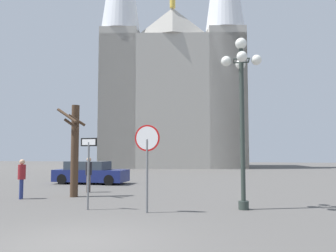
% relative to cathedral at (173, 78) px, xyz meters
% --- Properties ---
extents(ground_plane, '(120.00, 120.00, 0.00)m').
position_rel_cathedral_xyz_m(ground_plane, '(3.33, -36.55, -11.82)').
color(ground_plane, '#514F4C').
extents(cathedral, '(19.24, 13.49, 36.81)m').
position_rel_cathedral_xyz_m(cathedral, '(0.00, 0.00, 0.00)').
color(cathedral, '#ADA89E').
rests_on(cathedral, ground).
extents(stop_sign, '(0.89, 0.17, 2.93)m').
position_rel_cathedral_xyz_m(stop_sign, '(4.05, -32.67, -9.73)').
color(stop_sign, slate).
rests_on(stop_sign, ground).
extents(one_way_arrow_sign, '(0.67, 0.20, 2.51)m').
position_rel_cathedral_xyz_m(one_way_arrow_sign, '(1.88, -32.45, -10.20)').
color(one_way_arrow_sign, slate).
rests_on(one_way_arrow_sign, ground).
extents(street_lamp, '(1.45, 1.45, 6.16)m').
position_rel_cathedral_xyz_m(street_lamp, '(7.26, -31.51, -7.62)').
color(street_lamp, '#2D3833').
rests_on(street_lamp, ground).
extents(bare_tree, '(1.29, 0.92, 4.15)m').
position_rel_cathedral_xyz_m(bare_tree, '(-0.10, -29.34, -9.64)').
color(bare_tree, '#473323').
rests_on(bare_tree, ground).
extents(parked_car_near_navy, '(4.64, 2.02, 1.42)m').
position_rel_cathedral_xyz_m(parked_car_near_navy, '(-1.83, -23.18, -11.15)').
color(parked_car_near_navy, navy).
rests_on(parked_car_near_navy, ground).
extents(pedestrian_walking, '(0.32, 0.32, 1.75)m').
position_rel_cathedral_xyz_m(pedestrian_walking, '(-0.13, -27.57, -10.76)').
color(pedestrian_walking, '#594C47').
rests_on(pedestrian_walking, ground).
extents(pedestrian_standing, '(0.32, 0.32, 1.70)m').
position_rel_cathedral_xyz_m(pedestrian_standing, '(-2.03, -30.34, -10.80)').
color(pedestrian_standing, navy).
rests_on(pedestrian_standing, ground).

